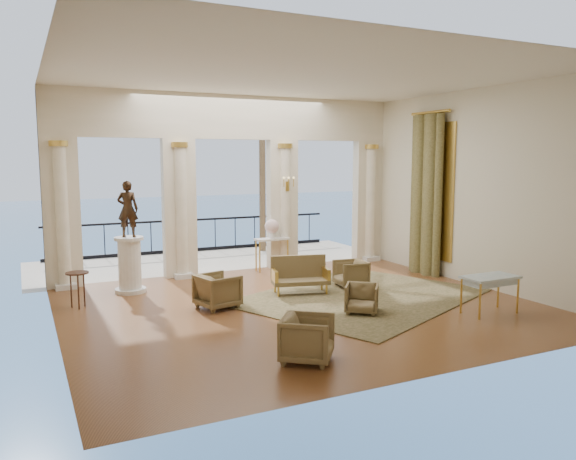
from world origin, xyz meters
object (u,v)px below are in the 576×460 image
pedestal (130,266)px  statue (128,209)px  armchair_a (307,336)px  armchair_d (218,289)px  settee (300,275)px  armchair_b (362,297)px  console_table (272,244)px  game_table (490,280)px  armchair_c (351,272)px  side_table (77,277)px

pedestal → statue: (0.00, 0.00, 1.25)m
armchair_a → statue: statue is taller
armchair_d → settee: size_ratio=0.57×
armchair_b → console_table: bearing=125.8°
game_table → statue: statue is taller
armchair_c → pedestal: size_ratio=0.55×
armchair_c → console_table: 2.70m
pedestal → armchair_d: bearing=-57.4°
settee → armchair_a: bearing=-101.4°
armchair_a → settee: size_ratio=0.56×
settee → statue: statue is taller
armchair_c → armchair_d: armchair_d is taller
pedestal → console_table: size_ratio=1.33×
side_table → settee: bearing=-10.2°
pedestal → settee: bearing=-26.9°
statue → armchair_d: bearing=146.9°
pedestal → console_table: (3.80, 0.88, 0.12)m
settee → console_table: size_ratio=1.43×
armchair_b → statue: statue is taller
armchair_b → console_table: (0.14, 4.49, 0.40)m
console_table → armchair_c: bearing=-75.8°
armchair_c → side_table: (-5.80, 0.79, 0.28)m
armchair_d → game_table: bearing=-134.3°
armchair_b → armchair_c: (0.98, 1.95, 0.03)m
armchair_c → armchair_b: bearing=-19.0°
pedestal → console_table: pedestal is taller
pedestal → console_table: bearing=13.0°
settee → game_table: bearing=-35.9°
armchair_b → game_table: (2.18, -1.06, 0.34)m
pedestal → side_table: pedestal is taller
armchair_a → side_table: (-2.71, 4.55, 0.25)m
settee → pedestal: bearing=167.1°
side_table → armchair_d: bearing=-25.7°
armchair_b → armchair_a: bearing=-101.9°
armchair_b → armchair_c: armchair_c is taller
settee → game_table: settee is taller
statue → side_table: bearing=61.2°
game_table → settee: bearing=129.8°
armchair_c → armchair_d: size_ratio=0.91×
armchair_c → armchair_d: bearing=-75.5°
side_table → game_table: bearing=-28.5°
armchair_b → armchair_c: bearing=101.0°
armchair_d → armchair_b: bearing=-137.7°
game_table → pedestal: (-5.84, 4.67, -0.06)m
armchair_d → settee: (2.00, 0.38, 0.03)m
statue → pedestal: bearing=-0.0°
console_table → side_table: 5.26m
armchair_d → statue: bearing=18.3°
settee → pedestal: pedestal is taller
armchair_b → statue: bearing=172.9°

